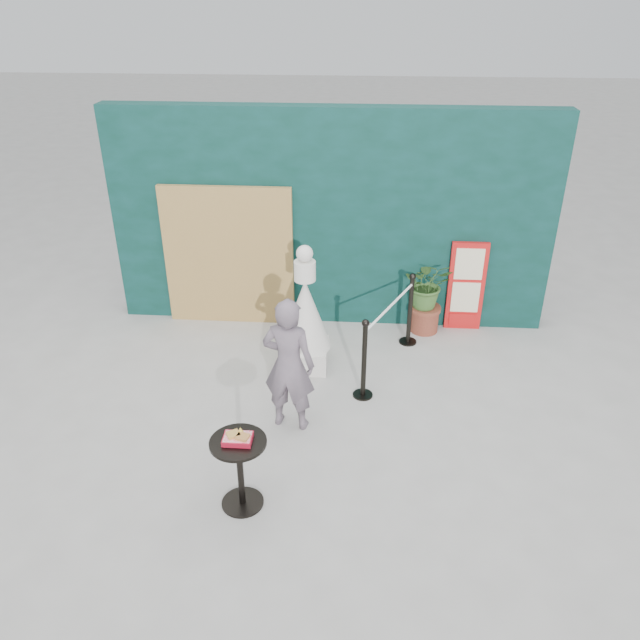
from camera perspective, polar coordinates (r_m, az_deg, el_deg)
The scene contains 10 objects.
ground at distance 6.62m, azimuth -0.78°, elevation -12.65°, with size 60.00×60.00×0.00m, color #ADAAA5.
back_wall at distance 8.61m, azimuth 0.96°, elevation 9.15°, with size 6.00×0.30×3.00m, color black.
bamboo_fence at distance 8.78m, azimuth -8.35°, elevation 5.74°, with size 1.80×0.08×2.00m, color tan.
woman at distance 6.64m, azimuth -2.88°, elevation -4.11°, with size 0.57×0.37×1.56m, color slate.
menu_board at distance 8.86m, azimuth 13.21°, elevation 2.99°, with size 0.50×0.07×1.30m.
statue at distance 7.73m, azimuth -1.34°, elevation 0.08°, with size 0.65×0.65×1.65m.
cafe_table at distance 5.88m, azimuth -7.36°, elevation -12.82°, with size 0.52×0.52×0.75m.
food_basket at distance 5.70m, azimuth -7.52°, elevation -10.62°, with size 0.26×0.19×0.11m.
planter at distance 8.69m, azimuth 9.76°, elevation 2.70°, with size 0.64×0.55×1.09m.
stanchion_barrier at distance 7.83m, azimuth 6.30°, elevation -1.25°, with size 0.84×1.54×1.03m.
Camera 1 is at (0.45, -4.96, 4.36)m, focal length 35.00 mm.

